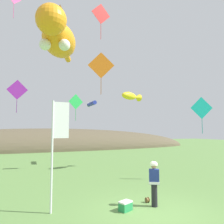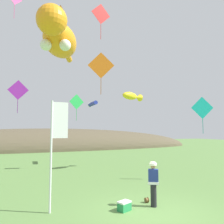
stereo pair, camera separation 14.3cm
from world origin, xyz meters
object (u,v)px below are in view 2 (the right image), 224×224
(kite_diamond_teal, at_px, (202,108))
(kite_diamond_green, at_px, (77,102))
(kite_tube_streamer, at_px, (93,104))
(kite_diamond_orange, at_px, (101,66))
(kite_giant_cat, at_px, (59,38))
(kite_spool, at_px, (147,200))
(festival_attendant, at_px, (153,182))
(picnic_cooler, at_px, (124,206))
(kite_diamond_red, at_px, (101,14))
(kite_diamond_violet, at_px, (18,90))
(festival_banner_pole, at_px, (56,138))
(kite_fish_windsock, at_px, (132,96))

(kite_diamond_teal, xyz_separation_m, kite_diamond_green, (-6.39, 6.68, 0.88))
(kite_tube_streamer, distance_m, kite_diamond_orange, 8.74)
(kite_giant_cat, relative_size, kite_tube_streamer, 4.31)
(kite_spool, relative_size, kite_giant_cat, 0.02)
(festival_attendant, distance_m, kite_diamond_green, 10.32)
(kite_spool, xyz_separation_m, picnic_cooler, (-1.29, -0.50, 0.07))
(kite_diamond_red, bearing_deg, kite_diamond_violet, 131.91)
(picnic_cooler, distance_m, kite_diamond_green, 10.60)
(picnic_cooler, xyz_separation_m, kite_giant_cat, (-1.21, 9.52, 10.28))
(festival_banner_pole, height_order, kite_diamond_green, kite_diamond_green)
(festival_banner_pole, bearing_deg, kite_diamond_red, 43.72)
(festival_attendant, relative_size, kite_diamond_green, 0.83)
(festival_attendant, bearing_deg, kite_tube_streamer, 84.64)
(kite_diamond_violet, relative_size, kite_diamond_green, 1.07)
(kite_spool, relative_size, kite_diamond_orange, 0.09)
(picnic_cooler, distance_m, festival_banner_pole, 3.70)
(kite_diamond_green, bearing_deg, kite_fish_windsock, -16.73)
(festival_attendant, distance_m, kite_tube_streamer, 12.76)
(kite_spool, distance_m, kite_diamond_green, 10.25)
(kite_diamond_violet, relative_size, kite_diamond_orange, 0.95)
(kite_diamond_red, distance_m, kite_diamond_green, 7.22)
(festival_attendant, height_order, kite_tube_streamer, kite_tube_streamer)
(picnic_cooler, height_order, kite_diamond_green, kite_diamond_green)
(kite_diamond_green, bearing_deg, kite_diamond_violet, -166.85)
(kite_giant_cat, bearing_deg, kite_fish_windsock, -15.15)
(festival_attendant, relative_size, kite_fish_windsock, 0.76)
(kite_tube_streamer, bearing_deg, kite_giant_cat, -147.76)
(festival_banner_pole, height_order, kite_diamond_orange, kite_diamond_orange)
(kite_spool, bearing_deg, kite_diamond_violet, 124.46)
(kite_spool, distance_m, kite_diamond_teal, 7.21)
(festival_banner_pole, distance_m, kite_tube_streamer, 12.32)
(kite_diamond_teal, xyz_separation_m, kite_diamond_violet, (-10.68, 5.68, 1.35))
(festival_banner_pole, relative_size, kite_fish_windsock, 1.80)
(kite_diamond_teal, bearing_deg, kite_giant_cat, 138.49)
(kite_diamond_orange, bearing_deg, kite_spool, -70.02)
(kite_fish_windsock, distance_m, kite_diamond_green, 4.50)
(festival_attendant, relative_size, kite_diamond_orange, 0.75)
(festival_attendant, distance_m, kite_diamond_violet, 10.98)
(kite_spool, height_order, kite_diamond_red, kite_diamond_red)
(festival_attendant, xyz_separation_m, picnic_cooler, (-1.29, 0.04, -0.77))
(festival_attendant, distance_m, kite_diamond_teal, 6.91)
(kite_fish_windsock, distance_m, kite_diamond_teal, 5.96)
(kite_diamond_teal, bearing_deg, festival_banner_pole, -169.40)
(festival_attendant, height_order, kite_diamond_violet, kite_diamond_violet)
(kite_spool, height_order, kite_diamond_green, kite_diamond_green)
(kite_spool, relative_size, kite_tube_streamer, 0.10)
(festival_attendant, relative_size, festival_banner_pole, 0.42)
(kite_diamond_teal, bearing_deg, kite_spool, -158.87)
(festival_banner_pole, height_order, kite_diamond_teal, kite_diamond_teal)
(picnic_cooler, bearing_deg, kite_diamond_teal, 21.14)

